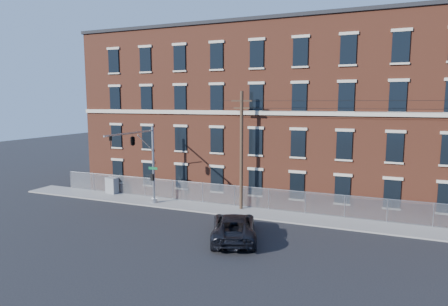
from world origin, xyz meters
TOP-DOWN VIEW (x-y plane):
  - ground at (0.00, 0.00)m, footprint 140.00×140.00m
  - sidewalk at (12.00, 5.00)m, footprint 65.00×3.00m
  - mill_building at (12.00, 13.93)m, footprint 55.30×14.32m
  - chain_link_fence at (12.00, 6.30)m, footprint 59.06×0.06m
  - traffic_signal_mast at (-6.00, 2.18)m, footprint 0.90×6.75m
  - utility_pole_near at (2.00, 5.60)m, footprint 1.80×0.28m
  - pickup_truck at (3.87, -1.18)m, footprint 4.79×6.77m
  - utility_cabinet at (-11.91, 6.00)m, footprint 1.37×0.88m

SIDE VIEW (x-z plane):
  - ground at x=0.00m, z-range 0.00..0.00m
  - sidewalk at x=12.00m, z-range 0.00..0.12m
  - pickup_truck at x=3.87m, z-range 0.00..1.72m
  - utility_cabinet at x=-11.91m, z-range 0.12..1.71m
  - chain_link_fence at x=12.00m, z-range 0.13..1.98m
  - utility_pole_near at x=2.00m, z-range 0.34..10.34m
  - traffic_signal_mast at x=-6.00m, z-range 1.89..8.89m
  - mill_building at x=12.00m, z-range 0.00..16.30m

